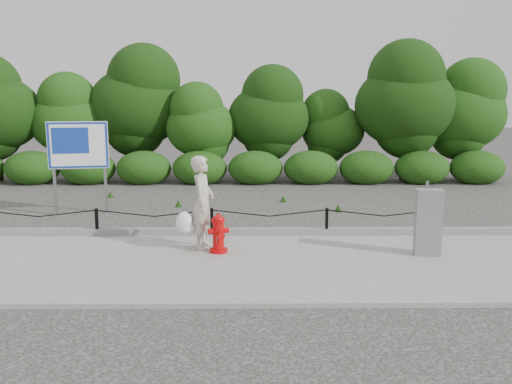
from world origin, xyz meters
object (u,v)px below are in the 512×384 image
object	(u,v)px
fire_hydrant	(218,234)
pedestrian	(201,204)
advertising_sign	(78,149)
utility_cabinet	(428,222)

from	to	relation	value
fire_hydrant	pedestrian	world-z (taller)	pedestrian
fire_hydrant	advertising_sign	size ratio (longest dim) A/B	0.32
fire_hydrant	pedestrian	bearing A→B (deg)	122.07
pedestrian	utility_cabinet	size ratio (longest dim) A/B	1.32
advertising_sign	pedestrian	bearing A→B (deg)	-56.47
pedestrian	advertising_sign	xyz separation A→B (m)	(-3.51, 3.58, 0.74)
fire_hydrant	utility_cabinet	distance (m)	4.00
pedestrian	utility_cabinet	distance (m)	4.37
fire_hydrant	pedestrian	distance (m)	0.70
utility_cabinet	advertising_sign	distance (m)	8.90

